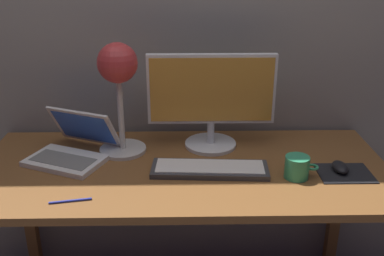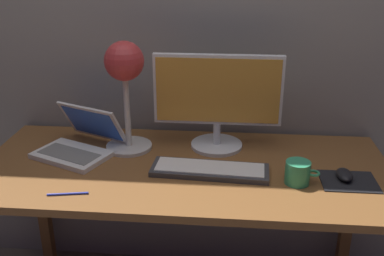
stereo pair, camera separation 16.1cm
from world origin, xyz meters
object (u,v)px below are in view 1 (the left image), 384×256
at_px(desk_lamp, 118,76).
at_px(pen, 70,201).
at_px(keyboard_main, 210,169).
at_px(monitor, 211,97).
at_px(coffee_mug, 297,167).
at_px(laptop, 74,144).
at_px(mouse, 340,167).

distance_m(desk_lamp, pen, 0.52).
bearing_deg(keyboard_main, desk_lamp, 151.64).
height_order(monitor, keyboard_main, monitor).
bearing_deg(monitor, coffee_mug, -43.54).
height_order(monitor, pen, monitor).
relative_size(monitor, desk_lamp, 1.15).
xyz_separation_m(laptop, coffee_mug, (0.85, -0.19, -0.01)).
bearing_deg(coffee_mug, pen, -168.99).
distance_m(laptop, coffee_mug, 0.88).
height_order(monitor, desk_lamp, desk_lamp).
bearing_deg(keyboard_main, monitor, 85.94).
distance_m(keyboard_main, pen, 0.52).
height_order(mouse, pen, mouse).
distance_m(laptop, pen, 0.36).
relative_size(monitor, coffee_mug, 4.20).
xyz_separation_m(desk_lamp, pen, (-0.13, -0.39, -0.32)).
distance_m(mouse, pen, 0.99).
xyz_separation_m(laptop, desk_lamp, (0.19, 0.05, 0.27)).
relative_size(keyboard_main, coffee_mug, 3.60).
height_order(coffee_mug, pen, coffee_mug).
distance_m(keyboard_main, coffee_mug, 0.32).
relative_size(monitor, laptop, 1.37).
height_order(keyboard_main, coffee_mug, coffee_mug).
distance_m(desk_lamp, coffee_mug, 0.76).
distance_m(monitor, coffee_mug, 0.45).
relative_size(mouse, coffee_mug, 0.77).
relative_size(desk_lamp, pen, 3.24).
bearing_deg(pen, laptop, 99.70).
relative_size(keyboard_main, mouse, 4.66).
height_order(desk_lamp, coffee_mug, desk_lamp).
bearing_deg(pen, desk_lamp, 72.20).
relative_size(coffee_mug, pen, 0.89).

